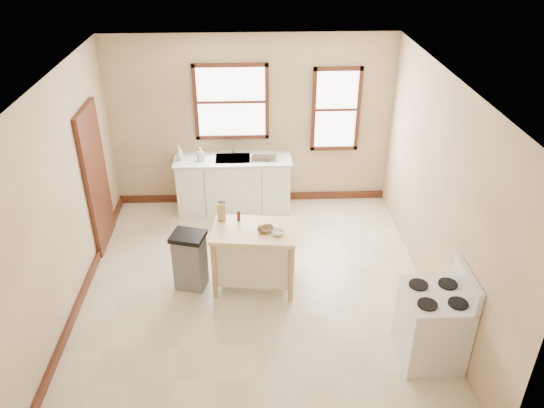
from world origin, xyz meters
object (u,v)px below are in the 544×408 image
(dish_rack, at_px, (263,156))
(gas_stove, at_px, (433,316))
(bowl_c, at_px, (278,233))
(soap_bottle_a, at_px, (179,153))
(bowl_a, at_px, (264,230))
(bowl_b, at_px, (267,229))
(trash_bin, at_px, (190,260))
(kitchen_island, at_px, (255,258))
(knife_block, at_px, (221,212))
(pepper_grinder, at_px, (239,216))
(soap_bottle_b, at_px, (200,154))

(dish_rack, distance_m, gas_stove, 3.80)
(bowl_c, bearing_deg, soap_bottle_a, 123.69)
(bowl_c, height_order, gas_stove, gas_stove)
(bowl_a, xyz_separation_m, bowl_b, (0.04, 0.02, 0.00))
(dish_rack, relative_size, bowl_c, 2.74)
(bowl_a, xyz_separation_m, trash_bin, (-0.96, 0.07, -0.49))
(dish_rack, xyz_separation_m, trash_bin, (-1.02, -1.98, -0.57))
(dish_rack, bearing_deg, gas_stove, -42.96)
(dish_rack, relative_size, kitchen_island, 0.38)
(knife_block, relative_size, bowl_a, 1.20)
(pepper_grinder, height_order, bowl_a, pepper_grinder)
(knife_block, bearing_deg, bowl_c, -40.10)
(dish_rack, height_order, pepper_grinder, same)
(trash_bin, bearing_deg, bowl_a, 11.02)
(bowl_a, bearing_deg, knife_block, 149.20)
(kitchen_island, height_order, bowl_b, bowl_b)
(bowl_b, bearing_deg, gas_stove, -37.12)
(trash_bin, bearing_deg, gas_stove, -11.23)
(soap_bottle_a, height_order, bowl_c, soap_bottle_a)
(kitchen_island, xyz_separation_m, bowl_a, (0.12, -0.05, 0.46))
(kitchen_island, relative_size, bowl_a, 6.41)
(soap_bottle_a, distance_m, knife_block, 1.89)
(trash_bin, bearing_deg, soap_bottle_a, 113.86)
(dish_rack, relative_size, bowl_a, 2.46)
(soap_bottle_b, distance_m, kitchen_island, 2.24)
(soap_bottle_a, relative_size, trash_bin, 0.30)
(bowl_a, distance_m, gas_stove, 2.24)
(bowl_a, height_order, bowl_b, same)
(soap_bottle_b, xyz_separation_m, gas_stove, (2.72, -3.36, -0.45))
(bowl_c, bearing_deg, gas_stove, -37.02)
(gas_stove, bearing_deg, bowl_b, 142.88)
(knife_block, bearing_deg, bowl_a, -41.37)
(soap_bottle_b, height_order, bowl_c, soap_bottle_b)
(bowl_c, bearing_deg, dish_rack, 93.14)
(soap_bottle_a, bearing_deg, kitchen_island, -43.27)
(gas_stove, bearing_deg, kitchen_island, 144.70)
(soap_bottle_b, bearing_deg, bowl_b, -86.64)
(knife_block, relative_size, gas_stove, 0.18)
(bowl_a, distance_m, bowl_b, 0.05)
(bowl_c, xyz_separation_m, gas_stove, (1.62, -1.22, -0.33))
(knife_block, height_order, bowl_a, knife_block)
(dish_rack, distance_m, bowl_b, 2.03)
(knife_block, bearing_deg, pepper_grinder, -23.76)
(soap_bottle_b, xyz_separation_m, bowl_b, (0.97, -2.03, -0.13))
(soap_bottle_b, height_order, pepper_grinder, soap_bottle_b)
(pepper_grinder, bearing_deg, soap_bottle_b, 109.04)
(soap_bottle_a, relative_size, soap_bottle_b, 1.19)
(kitchen_island, relative_size, bowl_c, 7.15)
(bowl_b, relative_size, bowl_c, 1.13)
(soap_bottle_a, height_order, kitchen_island, soap_bottle_a)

